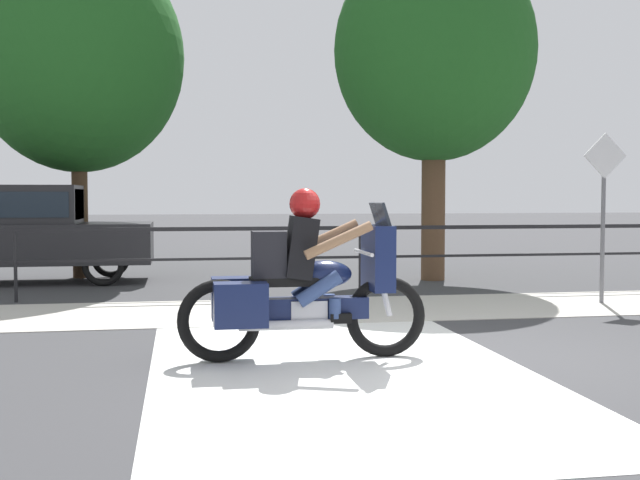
# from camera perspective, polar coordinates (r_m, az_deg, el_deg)

# --- Properties ---
(ground_plane) EXTENTS (120.00, 120.00, 0.00)m
(ground_plane) POSITION_cam_1_polar(r_m,az_deg,el_deg) (7.84, 10.94, -8.22)
(ground_plane) COLOR #38383A
(sidewalk_band) EXTENTS (44.00, 2.40, 0.01)m
(sidewalk_band) POSITION_cam_1_polar(r_m,az_deg,el_deg) (11.04, 4.63, -4.84)
(sidewalk_band) COLOR #B7B2A8
(sidewalk_band) RESTS_ON ground
(crosswalk_band) EXTENTS (3.31, 6.00, 0.01)m
(crosswalk_band) POSITION_cam_1_polar(r_m,az_deg,el_deg) (7.28, 1.23, -9.02)
(crosswalk_band) COLOR silver
(crosswalk_band) RESTS_ON ground
(fence_railing) EXTENTS (36.00, 0.05, 1.07)m
(fence_railing) POSITION_cam_1_polar(r_m,az_deg,el_deg) (12.43, 2.88, -0.03)
(fence_railing) COLOR black
(fence_railing) RESTS_ON ground
(motorcycle) EXTENTS (2.35, 0.76, 1.61)m
(motorcycle) POSITION_cam_1_polar(r_m,az_deg,el_deg) (7.51, -1.28, -3.14)
(motorcycle) COLOR black
(motorcycle) RESTS_ON ground
(parked_car) EXTENTS (4.19, 1.64, 1.73)m
(parked_car) POSITION_cam_1_polar(r_m,az_deg,el_deg) (15.02, -20.25, 0.81)
(parked_car) COLOR #232326
(parked_car) RESTS_ON ground
(street_sign) EXTENTS (0.65, 0.06, 2.43)m
(street_sign) POSITION_cam_1_polar(r_m,az_deg,el_deg) (12.10, 19.53, 2.79)
(street_sign) COLOR slate
(street_sign) RESTS_ON ground
(tree_behind_sign) EXTENTS (3.62, 3.62, 6.15)m
(tree_behind_sign) POSITION_cam_1_polar(r_m,az_deg,el_deg) (14.98, 8.14, 13.10)
(tree_behind_sign) COLOR brown
(tree_behind_sign) RESTS_ON ground
(tree_behind_car) EXTENTS (3.91, 3.91, 6.28)m
(tree_behind_car) POSITION_cam_1_polar(r_m,az_deg,el_deg) (15.89, -16.87, 12.38)
(tree_behind_car) COLOR brown
(tree_behind_car) RESTS_ON ground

